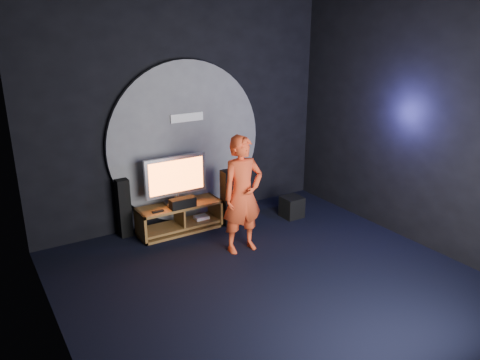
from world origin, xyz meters
name	(u,v)px	position (x,y,z in m)	size (l,w,h in m)	color
floor	(274,283)	(0.00, 0.00, 0.00)	(5.00, 5.00, 0.00)	black
back_wall	(184,114)	(0.00, 2.50, 1.75)	(5.00, 0.04, 3.50)	black
left_wall	(46,188)	(-2.50, 0.00, 1.75)	(0.04, 5.00, 3.50)	black
right_wall	(421,125)	(2.50, 0.00, 1.75)	(0.04, 5.00, 3.50)	black
wall_disc_panel	(186,143)	(0.00, 2.44, 1.30)	(2.60, 0.11, 2.60)	#515156
media_console	(180,219)	(-0.34, 2.05, 0.20)	(1.31, 0.45, 0.45)	brown
tv	(176,178)	(-0.35, 2.12, 0.86)	(1.00, 0.22, 0.76)	#ADACB4
center_speaker	(183,203)	(-0.35, 1.90, 0.53)	(0.40, 0.15, 0.15)	black
remote	(158,211)	(-0.74, 1.93, 0.46)	(0.18, 0.05, 0.02)	black
tower_speaker_left	(124,208)	(-1.13, 2.35, 0.46)	(0.18, 0.20, 0.91)	black
tower_speaker_right	(228,198)	(0.43, 1.88, 0.46)	(0.18, 0.20, 0.91)	black
subwoofer	(292,207)	(1.50, 1.58, 0.18)	(0.32, 0.32, 0.35)	black
player	(243,195)	(0.16, 1.00, 0.85)	(0.62, 0.40, 1.69)	red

